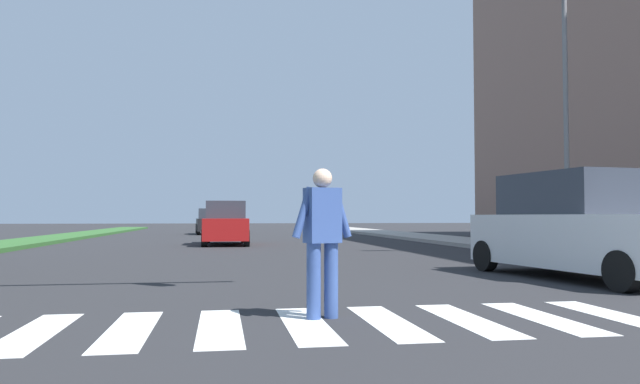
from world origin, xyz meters
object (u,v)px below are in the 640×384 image
Objects in this scene: sedan_midblock at (226,225)px; sedan_distant at (210,222)px; pedestrian_performer at (322,235)px; suv_crossing at (580,228)px; street_lamp_right at (563,97)px.

sedan_distant is (-0.86, 14.38, -0.05)m from sedan_midblock.
pedestrian_performer is at bearing -86.99° from sedan_midblock.
pedestrian_performer reaches higher than sedan_distant.
suv_crossing is 1.07× the size of sedan_midblock.
suv_crossing is 29.60m from sedan_distant.
street_lamp_right is 12.94m from pedestrian_performer.
street_lamp_right is 7.29m from suv_crossing.
sedan_distant is (-7.26, 28.70, -0.17)m from suv_crossing.
street_lamp_right is 1.56× the size of suv_crossing.
street_lamp_right is 1.73× the size of sedan_distant.
pedestrian_performer is 0.39× the size of sedan_distant.
sedan_distant is at bearing 93.44° from sedan_midblock.
sedan_midblock is at bearing -86.56° from sedan_distant.
suv_crossing is 1.11× the size of sedan_distant.
pedestrian_performer is (-8.56, -9.00, -3.66)m from street_lamp_right.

